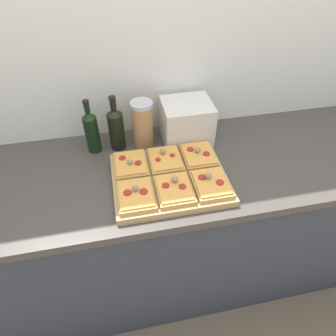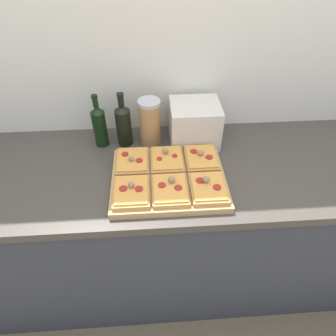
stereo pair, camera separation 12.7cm
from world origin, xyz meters
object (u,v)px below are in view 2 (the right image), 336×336
(olive_oil_bottle, at_px, (100,125))
(grain_jar_tall, at_px, (150,122))
(cutting_board, at_px, (168,179))
(toaster_oven, at_px, (194,123))
(wine_bottle, at_px, (124,124))

(olive_oil_bottle, distance_m, grain_jar_tall, 0.24)
(cutting_board, height_order, grain_jar_tall, grain_jar_tall)
(toaster_oven, bearing_deg, cutting_board, -116.78)
(wine_bottle, height_order, grain_jar_tall, wine_bottle)
(olive_oil_bottle, distance_m, wine_bottle, 0.11)
(wine_bottle, bearing_deg, cutting_board, -56.05)
(grain_jar_tall, distance_m, toaster_oven, 0.21)
(cutting_board, xyz_separation_m, grain_jar_tall, (-0.07, 0.29, 0.10))
(olive_oil_bottle, xyz_separation_m, wine_bottle, (0.11, 0.00, 0.00))
(olive_oil_bottle, relative_size, toaster_oven, 1.04)
(olive_oil_bottle, xyz_separation_m, toaster_oven, (0.45, -0.00, -0.01))
(cutting_board, bearing_deg, olive_oil_bottle, 136.82)
(cutting_board, distance_m, grain_jar_tall, 0.31)
(olive_oil_bottle, height_order, grain_jar_tall, olive_oil_bottle)
(cutting_board, bearing_deg, toaster_oven, 63.22)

